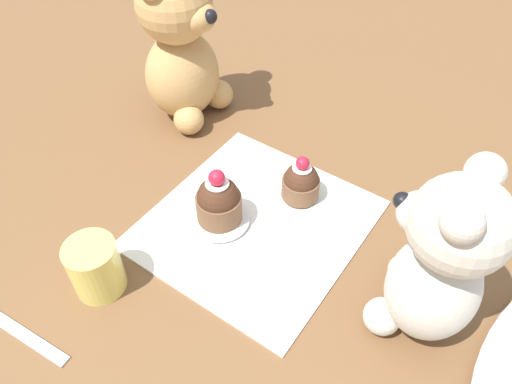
# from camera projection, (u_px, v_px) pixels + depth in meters

# --- Properties ---
(ground_plane) EXTENTS (4.00, 4.00, 0.00)m
(ground_plane) POSITION_uv_depth(u_px,v_px,m) (256.00, 224.00, 0.59)
(ground_plane) COLOR brown
(knitted_placemat) EXTENTS (0.25, 0.23, 0.01)m
(knitted_placemat) POSITION_uv_depth(u_px,v_px,m) (256.00, 223.00, 0.59)
(knitted_placemat) COLOR silver
(knitted_placemat) RESTS_ON ground_plane
(teddy_bear_cream) EXTENTS (0.10, 0.10, 0.20)m
(teddy_bear_cream) POSITION_uv_depth(u_px,v_px,m) (440.00, 261.00, 0.44)
(teddy_bear_cream) COLOR beige
(teddy_bear_cream) RESTS_ON ground_plane
(teddy_bear_tan) EXTENTS (0.12, 0.12, 0.22)m
(teddy_bear_tan) POSITION_uv_depth(u_px,v_px,m) (181.00, 47.00, 0.67)
(teddy_bear_tan) COLOR tan
(teddy_bear_tan) RESTS_ON ground_plane
(cupcake_near_cream_bear) EXTENTS (0.05, 0.05, 0.06)m
(cupcake_near_cream_bear) POSITION_uv_depth(u_px,v_px,m) (301.00, 182.00, 0.60)
(cupcake_near_cream_bear) COLOR brown
(cupcake_near_cream_bear) RESTS_ON knitted_placemat
(saucer_plate) EXTENTS (0.07, 0.07, 0.01)m
(saucer_plate) POSITION_uv_depth(u_px,v_px,m) (220.00, 218.00, 0.59)
(saucer_plate) COLOR white
(saucer_plate) RESTS_ON knitted_placemat
(cupcake_near_tan_bear) EXTENTS (0.05, 0.05, 0.07)m
(cupcake_near_tan_bear) POSITION_uv_depth(u_px,v_px,m) (219.00, 201.00, 0.57)
(cupcake_near_tan_bear) COLOR brown
(cupcake_near_tan_bear) RESTS_ON saucer_plate
(juice_glass) EXTENTS (0.05, 0.05, 0.06)m
(juice_glass) POSITION_uv_depth(u_px,v_px,m) (95.00, 267.00, 0.51)
(juice_glass) COLOR #EADB66
(juice_glass) RESTS_ON ground_plane
(teaspoon) EXTENTS (0.02, 0.11, 0.01)m
(teaspoon) POSITION_uv_depth(u_px,v_px,m) (24.00, 335.00, 0.49)
(teaspoon) COLOR silver
(teaspoon) RESTS_ON ground_plane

